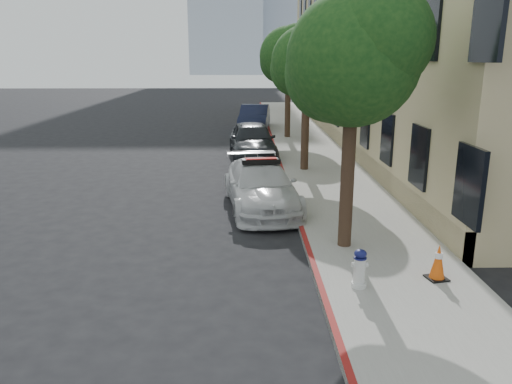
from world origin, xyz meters
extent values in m
plane|color=black|center=(0.00, 0.00, 0.00)|extent=(120.00, 120.00, 0.00)
cube|color=gray|center=(3.60, 10.00, 0.07)|extent=(3.20, 50.00, 0.15)
cube|color=maroon|center=(2.06, 10.00, 0.07)|extent=(0.12, 50.00, 0.15)
cube|color=tan|center=(9.20, 15.00, 5.00)|extent=(8.00, 36.00, 10.00)
cylinder|color=black|center=(2.90, -2.00, 1.80)|extent=(0.30, 0.30, 3.30)
sphere|color=#123913|center=(2.90, -2.00, 4.25)|extent=(2.80, 2.80, 2.80)
sphere|color=#123913|center=(3.30, -2.30, 4.65)|extent=(2.24, 2.24, 2.24)
sphere|color=#123913|center=(2.55, -1.70, 3.95)|extent=(2.10, 2.10, 2.10)
cylinder|color=black|center=(2.90, 6.00, 1.74)|extent=(0.30, 0.30, 3.19)
sphere|color=#123913|center=(2.90, 6.00, 4.14)|extent=(2.60, 2.60, 2.60)
sphere|color=#123913|center=(3.30, 5.70, 4.54)|extent=(2.08, 2.08, 2.08)
sphere|color=#123913|center=(2.55, 6.30, 3.84)|extent=(1.95, 1.95, 1.95)
cylinder|color=black|center=(2.90, 14.00, 1.86)|extent=(0.30, 0.30, 3.41)
sphere|color=#123913|center=(2.90, 14.00, 4.36)|extent=(3.00, 3.00, 3.00)
sphere|color=#123913|center=(3.30, 13.70, 4.76)|extent=(2.40, 2.40, 2.40)
sphere|color=#123913|center=(2.55, 14.30, 4.06)|extent=(2.25, 2.25, 2.25)
imported|color=silver|center=(1.10, 1.39, 0.68)|extent=(2.44, 4.85, 1.35)
cube|color=black|center=(1.10, 1.39, 1.41)|extent=(1.13, 0.41, 0.14)
cube|color=#A50A07|center=(1.10, 1.39, 1.47)|extent=(0.92, 0.33, 0.06)
imported|color=black|center=(0.95, 8.91, 0.80)|extent=(2.23, 4.80, 1.59)
imported|color=black|center=(1.20, 17.26, 0.77)|extent=(2.08, 4.81, 1.54)
cylinder|color=silver|center=(2.76, -4.15, 0.19)|extent=(0.29, 0.29, 0.09)
cylinder|color=silver|center=(2.76, -4.15, 0.48)|extent=(0.21, 0.21, 0.49)
ellipsoid|color=#121752|center=(2.76, -4.15, 0.81)|extent=(0.23, 0.23, 0.16)
cylinder|color=silver|center=(2.76, -4.15, 0.60)|extent=(0.30, 0.09, 0.09)
cylinder|color=silver|center=(2.76, -4.15, 0.60)|extent=(0.09, 0.16, 0.09)
cube|color=black|center=(4.34, -3.84, 0.17)|extent=(0.45, 0.45, 0.03)
cone|color=#E5520C|center=(4.34, -3.84, 0.52)|extent=(0.29, 0.29, 0.68)
cylinder|color=white|center=(4.34, -3.84, 0.64)|extent=(0.15, 0.15, 0.10)
camera|label=1|loc=(0.66, -12.64, 4.30)|focal=35.00mm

